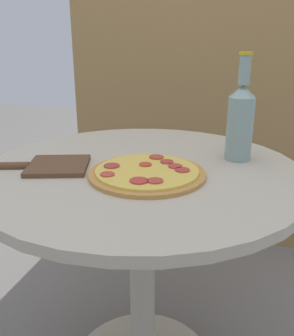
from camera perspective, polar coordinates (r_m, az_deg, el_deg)
The scene contains 5 objects.
table at distance 1.05m, azimuth -0.75°, elevation -8.56°, with size 0.84×0.84×0.69m.
fence_panel at distance 1.85m, azimuth 8.67°, elevation 13.83°, with size 1.36×0.04×1.68m.
pizza at distance 0.92m, azimuth 0.01°, elevation -0.71°, with size 0.29×0.29×0.02m.
beer_bottle at distance 1.04m, azimuth 14.04°, elevation 7.19°, with size 0.07×0.07×0.29m.
pizza_paddle at distance 1.00m, azimuth -15.05°, elevation 0.33°, with size 0.31×0.19×0.02m.
Camera 1 is at (0.29, -0.88, 1.02)m, focal length 40.00 mm.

